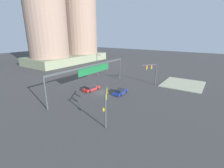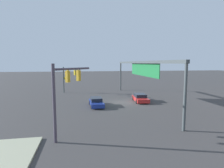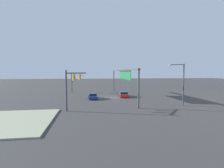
% 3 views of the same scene
% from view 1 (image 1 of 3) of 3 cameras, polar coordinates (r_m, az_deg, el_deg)
% --- Properties ---
extents(ground_plane, '(221.78, 221.78, 0.00)m').
position_cam_1_polar(ground_plane, '(38.19, -4.03, -3.01)').
color(ground_plane, '#393839').
extents(sidewalk_corner, '(11.45, 10.27, 0.15)m').
position_cam_1_polar(sidewalk_corner, '(48.45, 23.99, 0.01)').
color(sidewalk_corner, '#9CA084').
rests_on(sidewalk_corner, ground).
extents(traffic_signal_near_corner, '(5.42, 3.52, 5.31)m').
position_cam_1_polar(traffic_signal_near_corner, '(24.22, -2.22, -5.81)').
color(traffic_signal_near_corner, '#3A4344').
rests_on(traffic_signal_near_corner, ground).
extents(traffic_signal_opposite_side, '(3.65, 2.99, 6.07)m').
position_cam_1_polar(traffic_signal_opposite_side, '(43.85, 14.34, 4.74)').
color(traffic_signal_opposite_side, '#3F3846').
rests_on(traffic_signal_opposite_side, ground).
extents(streetlamp_curved_arm, '(0.87, 2.64, 7.18)m').
position_cam_1_polar(streetlamp_curved_arm, '(52.22, -5.12, 7.32)').
color(streetlamp_curved_arm, '#303A43').
rests_on(streetlamp_curved_arm, ground).
extents(overhead_sign_gantry, '(25.79, 0.43, 6.41)m').
position_cam_1_polar(overhead_sign_gantry, '(38.56, -6.83, 5.49)').
color(overhead_sign_gantry, '#3A4245').
rests_on(overhead_sign_gantry, ground).
extents(highrise_twin_tower, '(38.57, 18.74, 49.73)m').
position_cam_1_polar(highrise_twin_tower, '(83.41, -16.77, 24.31)').
color(highrise_twin_tower, gray).
rests_on(highrise_twin_tower, ground).
extents(sedan_car_approaching, '(4.28, 1.95, 1.21)m').
position_cam_1_polar(sedan_car_approaching, '(36.96, 2.96, -2.74)').
color(sedan_car_approaching, navy).
rests_on(sedan_car_approaching, ground).
extents(sedan_car_waiting_far, '(4.49, 2.28, 1.21)m').
position_cam_1_polar(sedan_car_waiting_far, '(39.57, -7.48, -1.50)').
color(sedan_car_waiting_far, '#B12322').
rests_on(sedan_car_waiting_far, ground).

